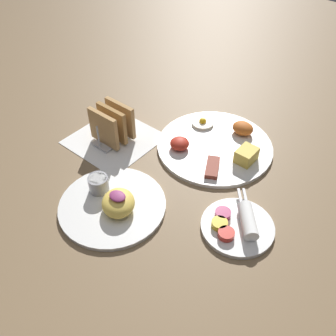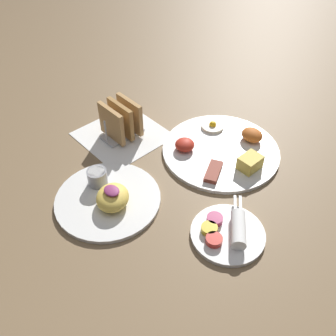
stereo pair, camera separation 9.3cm
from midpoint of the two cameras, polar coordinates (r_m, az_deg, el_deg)
ground_plane at (r=0.92m, az=-3.59°, el=-3.00°), size 3.00×3.00×0.00m
napkin_flat at (r=1.07m, az=-10.67°, el=4.25°), size 0.22×0.22×0.00m
plate_breakfast at (r=1.03m, az=4.84°, el=3.43°), size 0.32×0.32×0.05m
plate_condiments at (r=0.84m, az=7.47°, el=-8.75°), size 0.16×0.17×0.04m
plate_foreground at (r=0.88m, az=-11.45°, el=-5.30°), size 0.25×0.25×0.06m
toast_rack at (r=1.04m, az=-11.02°, el=6.37°), size 0.10×0.12×0.10m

